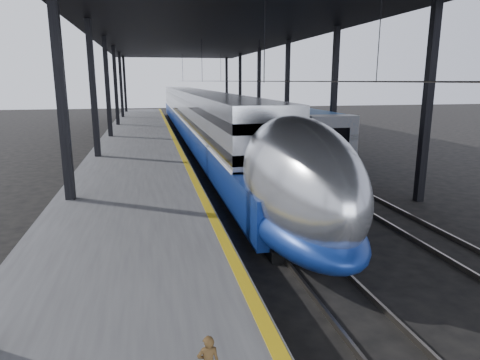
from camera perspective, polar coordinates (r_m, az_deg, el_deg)
name	(u,v)px	position (r m, az deg, el deg)	size (l,w,h in m)	color
ground	(242,261)	(13.67, 0.30, -10.72)	(160.00, 160.00, 0.00)	black
platform	(138,150)	(32.61, -13.41, 3.87)	(6.00, 80.00, 1.00)	#4C4C4F
yellow_strip	(176,142)	(32.59, -8.52, 4.98)	(0.30, 80.00, 0.01)	gold
rails	(243,152)	(33.45, 0.47, 3.73)	(6.52, 80.00, 0.16)	slate
canopy	(209,30)	(32.74, -4.21, 19.36)	(18.00, 75.00, 9.47)	black
tgv_train	(199,118)	(40.90, -5.54, 8.29)	(3.20, 65.20, 4.59)	#B6B8BD
second_train	(234,114)	(49.43, -0.78, 8.86)	(2.69, 56.05, 3.71)	#164A90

